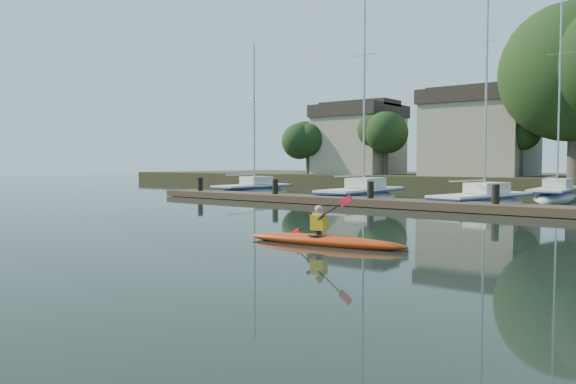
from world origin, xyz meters
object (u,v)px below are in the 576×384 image
Objects in this scene: sailboat_1 at (361,203)px; sailboat_6 at (556,200)px; sailboat_0 at (253,196)px; sailboat_2 at (482,209)px; dock at (428,205)px; kayak at (323,238)px.

sailboat_6 is (8.34, 9.10, 0.02)m from sailboat_1.
sailboat_1 is at bearing -3.85° from sailboat_0.
sailboat_2 reaches higher than sailboat_0.
sailboat_0 is (-15.11, 4.97, -0.39)m from dock.
sailboat_6 reaches higher than sailboat_0.
sailboat_1 reaches higher than sailboat_0.
sailboat_2 is (6.96, -0.11, 0.02)m from sailboat_1.
sailboat_1 is at bearing 109.74° from kayak.
sailboat_0 is at bearing -172.65° from sailboat_2.
sailboat_0 is 0.77× the size of sailboat_6.
kayak is at bearing -42.06° from sailboat_0.
sailboat_2 is at bearing -101.06° from sailboat_6.
sailboat_0 is 0.83× the size of sailboat_2.
sailboat_1 reaches higher than sailboat_2.
sailboat_2 is at bearing 74.42° from dock.
sailboat_1 is 6.96m from sailboat_2.
dock is 2.45× the size of sailboat_2.
dock is at bearing -94.46° from sailboat_2.
kayak is 0.32× the size of sailboat_2.
dock is at bearing 94.02° from kayak.
sailboat_0 is 16.23m from sailboat_2.
kayak is 0.30× the size of sailboat_6.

